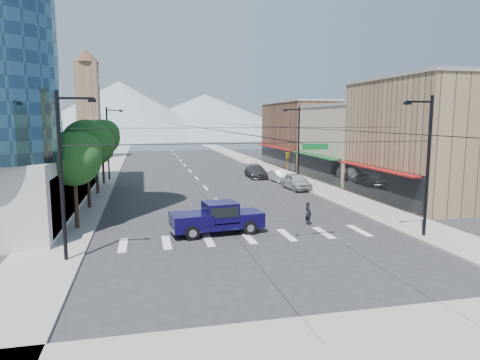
# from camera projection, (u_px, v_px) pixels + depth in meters

# --- Properties ---
(ground) EXTENTS (160.00, 160.00, 0.00)m
(ground) POSITION_uv_depth(u_px,v_px,m) (257.00, 244.00, 26.06)
(ground) COLOR #28282B
(ground) RESTS_ON ground
(sidewalk_left) EXTENTS (4.00, 120.00, 0.15)m
(sidewalk_left) POSITION_uv_depth(u_px,v_px,m) (106.00, 171.00, 62.04)
(sidewalk_left) COLOR gray
(sidewalk_left) RESTS_ON ground
(sidewalk_right) EXTENTS (4.00, 120.00, 0.15)m
(sidewalk_right) POSITION_uv_depth(u_px,v_px,m) (265.00, 167.00, 67.30)
(sidewalk_right) COLOR gray
(sidewalk_right) RESTS_ON ground
(sidewalk_cross) EXTENTS (28.00, 4.00, 0.15)m
(sidewalk_cross) POSITION_uv_depth(u_px,v_px,m) (350.00, 342.00, 14.47)
(sidewalk_cross) COLOR gray
(sidewalk_cross) RESTS_ON ground
(shop_near) EXTENTS (12.00, 14.00, 11.00)m
(shop_near) POSITION_uv_depth(u_px,v_px,m) (439.00, 142.00, 39.32)
(shop_near) COLOR #8C6B4C
(shop_near) RESTS_ON ground
(shop_mid) EXTENTS (12.00, 14.00, 9.00)m
(shop_mid) POSITION_uv_depth(u_px,v_px,m) (363.00, 144.00, 52.98)
(shop_mid) COLOR tan
(shop_mid) RESTS_ON ground
(shop_far) EXTENTS (12.00, 18.00, 10.00)m
(shop_far) POSITION_uv_depth(u_px,v_px,m) (313.00, 135.00, 68.35)
(shop_far) COLOR brown
(shop_far) RESTS_ON ground
(clock_tower) EXTENTS (4.80, 4.80, 20.40)m
(clock_tower) POSITION_uv_depth(u_px,v_px,m) (88.00, 103.00, 80.80)
(clock_tower) COLOR #8C6B4C
(clock_tower) RESTS_ON ground
(mountain_left) EXTENTS (80.00, 80.00, 22.00)m
(mountain_left) POSITION_uv_depth(u_px,v_px,m) (120.00, 110.00, 166.03)
(mountain_left) COLOR gray
(mountain_left) RESTS_ON ground
(mountain_right) EXTENTS (90.00, 90.00, 18.00)m
(mountain_right) POSITION_uv_depth(u_px,v_px,m) (206.00, 116.00, 183.63)
(mountain_right) COLOR gray
(mountain_right) RESTS_ON ground
(tree_near) EXTENTS (3.65, 3.64, 6.71)m
(tree_near) POSITION_uv_depth(u_px,v_px,m) (76.00, 157.00, 28.82)
(tree_near) COLOR black
(tree_near) RESTS_ON ground
(tree_midnear) EXTENTS (4.09, 4.09, 7.52)m
(tree_midnear) POSITION_uv_depth(u_px,v_px,m) (88.00, 143.00, 35.49)
(tree_midnear) COLOR black
(tree_midnear) RESTS_ON ground
(tree_midfar) EXTENTS (3.65, 3.64, 6.71)m
(tree_midfar) POSITION_uv_depth(u_px,v_px,m) (97.00, 145.00, 42.33)
(tree_midfar) COLOR black
(tree_midfar) RESTS_ON ground
(tree_far) EXTENTS (4.09, 4.09, 7.52)m
(tree_far) POSITION_uv_depth(u_px,v_px,m) (103.00, 136.00, 49.01)
(tree_far) COLOR black
(tree_far) RESTS_ON ground
(signal_rig) EXTENTS (21.80, 0.20, 9.00)m
(signal_rig) POSITION_uv_depth(u_px,v_px,m) (266.00, 170.00, 24.48)
(signal_rig) COLOR black
(signal_rig) RESTS_ON ground
(lamp_pole_nw) EXTENTS (2.00, 0.25, 9.00)m
(lamp_pole_nw) POSITION_uv_depth(u_px,v_px,m) (109.00, 141.00, 51.99)
(lamp_pole_nw) COLOR black
(lamp_pole_nw) RESTS_ON ground
(lamp_pole_ne) EXTENTS (2.00, 0.25, 9.00)m
(lamp_pole_ne) POSITION_uv_depth(u_px,v_px,m) (298.00, 142.00, 48.94)
(lamp_pole_ne) COLOR black
(lamp_pole_ne) RESTS_ON ground
(pickup_truck) EXTENTS (6.42, 2.96, 2.10)m
(pickup_truck) POSITION_uv_depth(u_px,v_px,m) (217.00, 217.00, 28.34)
(pickup_truck) COLOR #0E083E
(pickup_truck) RESTS_ON ground
(pedestrian) EXTENTS (0.54, 0.69, 1.67)m
(pedestrian) POSITION_uv_depth(u_px,v_px,m) (308.00, 213.00, 30.74)
(pedestrian) COLOR black
(pedestrian) RESTS_ON ground
(parked_car_near) EXTENTS (2.30, 5.15, 1.72)m
(parked_car_near) POSITION_uv_depth(u_px,v_px,m) (296.00, 181.00, 46.17)
(parked_car_near) COLOR #BABABF
(parked_car_near) RESTS_ON ground
(parked_car_mid) EXTENTS (1.94, 4.49, 1.44)m
(parked_car_mid) POSITION_uv_depth(u_px,v_px,m) (280.00, 176.00, 51.65)
(parked_car_mid) COLOR white
(parked_car_mid) RESTS_ON ground
(parked_car_far) EXTENTS (2.30, 5.58, 1.62)m
(parked_car_far) POSITION_uv_depth(u_px,v_px,m) (256.00, 171.00, 55.41)
(parked_car_far) COLOR #353437
(parked_car_far) RESTS_ON ground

